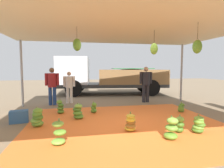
% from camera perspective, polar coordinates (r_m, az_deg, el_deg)
% --- Properties ---
extents(ground_plane, '(40.00, 40.00, 0.00)m').
position_cam_1_polar(ground_plane, '(8.45, -0.81, -6.52)').
color(ground_plane, '#7F6B51').
extents(tarp_orange, '(5.86, 5.18, 0.01)m').
position_cam_1_polar(tarp_orange, '(5.61, 4.68, -12.36)').
color(tarp_orange, orange).
rests_on(tarp_orange, ground).
extents(tent_canopy, '(8.00, 7.00, 2.94)m').
position_cam_1_polar(tent_canopy, '(5.41, 5.23, 17.48)').
color(tent_canopy, '#9EA0A5').
rests_on(tent_canopy, ground).
extents(banana_bunch_0, '(0.34, 0.35, 0.40)m').
position_cam_1_polar(banana_bunch_0, '(7.44, 20.87, -7.04)').
color(banana_bunch_0, '#60932D').
rests_on(banana_bunch_0, tarp_orange).
extents(banana_bunch_1, '(0.38, 0.36, 0.48)m').
position_cam_1_polar(banana_bunch_1, '(5.30, 25.52, -11.53)').
color(banana_bunch_1, '#477523').
rests_on(banana_bunch_1, tarp_orange).
extents(banana_bunch_2, '(0.43, 0.43, 0.56)m').
position_cam_1_polar(banana_bunch_2, '(4.61, 18.13, -13.29)').
color(banana_bunch_2, '#60932D').
rests_on(banana_bunch_2, tarp_orange).
extents(banana_bunch_3, '(0.33, 0.33, 0.46)m').
position_cam_1_polar(banana_bunch_3, '(5.14, 20.40, -11.95)').
color(banana_bunch_3, '#477523').
rests_on(banana_bunch_3, tarp_orange).
extents(banana_bunch_4, '(0.35, 0.35, 0.54)m').
position_cam_1_polar(banana_bunch_4, '(7.04, -15.88, -7.03)').
color(banana_bunch_4, '#477523').
rests_on(banana_bunch_4, tarp_orange).
extents(banana_bunch_5, '(0.39, 0.39, 0.57)m').
position_cam_1_polar(banana_bunch_5, '(4.29, -16.35, -14.72)').
color(banana_bunch_5, '#75A83D').
rests_on(banana_bunch_5, tarp_orange).
extents(banana_bunch_6, '(0.48, 0.47, 0.53)m').
position_cam_1_polar(banana_bunch_6, '(6.19, -10.63, -8.56)').
color(banana_bunch_6, '#518428').
rests_on(banana_bunch_6, tarp_orange).
extents(banana_bunch_7, '(0.47, 0.46, 0.57)m').
position_cam_1_polar(banana_bunch_7, '(5.69, -22.37, -9.82)').
color(banana_bunch_7, '#60932D').
rests_on(banana_bunch_7, tarp_orange).
extents(banana_bunch_8, '(0.41, 0.43, 0.51)m').
position_cam_1_polar(banana_bunch_8, '(4.96, 5.82, -12.04)').
color(banana_bunch_8, gold).
rests_on(banana_bunch_8, tarp_orange).
extents(banana_bunch_9, '(0.32, 0.32, 0.43)m').
position_cam_1_polar(banana_bunch_9, '(6.90, -5.72, -7.49)').
color(banana_bunch_9, '#477523').
rests_on(banana_bunch_9, tarp_orange).
extents(cargo_truck_main, '(7.12, 3.07, 2.40)m').
position_cam_1_polar(cargo_truck_main, '(11.87, -1.70, 2.48)').
color(cargo_truck_main, '#2D2D2D').
rests_on(cargo_truck_main, ground).
extents(worker_0, '(0.56, 0.34, 1.53)m').
position_cam_1_polar(worker_0, '(8.94, -13.28, -0.27)').
color(worker_0, silver).
rests_on(worker_0, ground).
extents(worker_1, '(0.64, 0.39, 1.76)m').
position_cam_1_polar(worker_1, '(9.13, 10.55, 0.75)').
color(worker_1, '#26262D').
rests_on(worker_1, ground).
extents(worker_2, '(0.62, 0.38, 1.71)m').
position_cam_1_polar(worker_2, '(8.70, -18.27, 0.18)').
color(worker_2, navy).
rests_on(worker_2, ground).
extents(crate_0, '(0.57, 0.40, 0.37)m').
position_cam_1_polar(crate_0, '(6.38, -27.12, -9.07)').
color(crate_0, '#335B8E').
rests_on(crate_0, ground).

